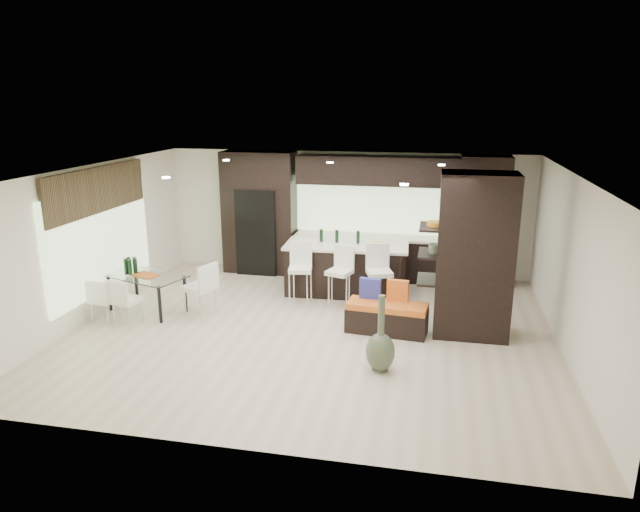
% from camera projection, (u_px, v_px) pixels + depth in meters
% --- Properties ---
extents(ground, '(8.00, 8.00, 0.00)m').
position_uv_depth(ground, '(313.00, 330.00, 9.71)').
color(ground, beige).
rests_on(ground, ground).
extents(back_wall, '(8.00, 0.02, 2.70)m').
position_uv_depth(back_wall, '(346.00, 213.00, 12.65)').
color(back_wall, white).
rests_on(back_wall, ground).
extents(left_wall, '(0.02, 7.00, 2.70)m').
position_uv_depth(left_wall, '(93.00, 242.00, 10.12)').
color(left_wall, white).
rests_on(left_wall, ground).
extents(right_wall, '(0.02, 7.00, 2.70)m').
position_uv_depth(right_wall, '(572.00, 268.00, 8.57)').
color(right_wall, white).
rests_on(right_wall, ground).
extents(ceiling, '(8.00, 7.00, 0.02)m').
position_uv_depth(ceiling, '(312.00, 171.00, 8.98)').
color(ceiling, white).
rests_on(ceiling, ground).
extents(window_left, '(0.04, 3.20, 1.90)m').
position_uv_depth(window_left, '(101.00, 239.00, 10.30)').
color(window_left, '#B2D199').
rests_on(window_left, left_wall).
extents(window_back, '(3.40, 0.04, 1.20)m').
position_uv_depth(window_back, '(373.00, 206.00, 12.44)').
color(window_back, '#B2D199').
rests_on(window_back, back_wall).
extents(stone_accent, '(0.08, 3.00, 0.80)m').
position_uv_depth(stone_accent, '(98.00, 190.00, 10.05)').
color(stone_accent, brown).
rests_on(stone_accent, left_wall).
extents(ceiling_spots, '(4.00, 3.00, 0.02)m').
position_uv_depth(ceiling_spots, '(316.00, 171.00, 9.22)').
color(ceiling_spots, white).
rests_on(ceiling_spots, ceiling).
extents(back_cabinetry, '(6.80, 0.68, 2.70)m').
position_uv_depth(back_cabinetry, '(367.00, 217.00, 12.24)').
color(back_cabinetry, black).
rests_on(back_cabinetry, ground).
extents(refrigerator, '(0.90, 0.68, 1.90)m').
position_uv_depth(refrigerator, '(260.00, 231.00, 12.76)').
color(refrigerator, black).
rests_on(refrigerator, ground).
extents(partition_column, '(1.20, 0.80, 2.70)m').
position_uv_depth(partition_column, '(475.00, 256.00, 9.22)').
color(partition_column, black).
rests_on(partition_column, ground).
extents(kitchen_island, '(2.49, 1.16, 1.02)m').
position_uv_depth(kitchen_island, '(346.00, 269.00, 11.45)').
color(kitchen_island, black).
rests_on(kitchen_island, ground).
extents(stool_left, '(0.48, 0.48, 0.96)m').
position_uv_depth(stool_left, '(300.00, 280.00, 10.82)').
color(stool_left, white).
rests_on(stool_left, ground).
extents(stool_mid, '(0.53, 0.53, 0.94)m').
position_uv_depth(stool_mid, '(339.00, 283.00, 10.68)').
color(stool_mid, white).
rests_on(stool_mid, ground).
extents(stool_right, '(0.55, 0.55, 0.99)m').
position_uv_depth(stool_right, '(379.00, 284.00, 10.52)').
color(stool_right, white).
rests_on(stool_right, ground).
extents(bench, '(1.39, 0.65, 0.52)m').
position_uv_depth(bench, '(387.00, 318.00, 9.56)').
color(bench, black).
rests_on(bench, ground).
extents(floor_vase, '(0.48, 0.48, 1.15)m').
position_uv_depth(floor_vase, '(381.00, 334.00, 8.12)').
color(floor_vase, '#46533C').
rests_on(floor_vase, ground).
extents(dining_table, '(1.60, 1.20, 0.68)m').
position_uv_depth(dining_table, '(147.00, 293.00, 10.50)').
color(dining_table, white).
rests_on(dining_table, ground).
extents(chair_near, '(0.51, 0.51, 0.78)m').
position_uv_depth(chair_near, '(128.00, 304.00, 9.84)').
color(chair_near, white).
rests_on(chair_near, ground).
extents(chair_far, '(0.44, 0.44, 0.75)m').
position_uv_depth(chair_far, '(105.00, 302.00, 9.93)').
color(chair_far, white).
rests_on(chair_far, ground).
extents(chair_end, '(0.64, 0.64, 0.92)m').
position_uv_depth(chair_end, '(200.00, 291.00, 10.27)').
color(chair_end, white).
rests_on(chair_end, ground).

